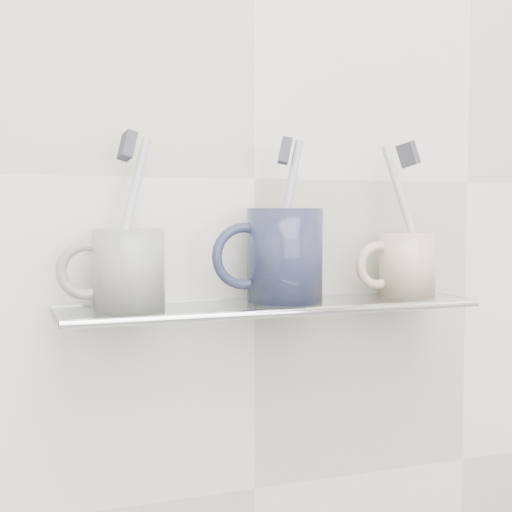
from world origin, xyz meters
name	(u,v)px	position (x,y,z in m)	size (l,w,h in m)	color
wall_back	(254,179)	(0.00, 1.10, 1.25)	(2.50, 2.50, 0.00)	silver
shelf_glass	(272,306)	(0.00, 1.04, 1.10)	(0.50, 0.12, 0.01)	silver
shelf_rail	(290,312)	(0.00, 0.98, 1.10)	(0.01, 0.01, 0.50)	silver
bracket_left	(88,319)	(-0.21, 1.09, 1.09)	(0.02, 0.02, 0.03)	silver
bracket_right	(404,303)	(0.21, 1.09, 1.09)	(0.02, 0.02, 0.03)	silver
mug_left	(129,269)	(-0.17, 1.04, 1.14)	(0.08, 0.08, 0.09)	white
mug_left_handle	(86,270)	(-0.22, 1.04, 1.14)	(0.07, 0.07, 0.01)	white
toothbrush_left	(128,218)	(-0.17, 1.04, 1.20)	(0.01, 0.01, 0.19)	silver
bristles_left	(127,146)	(-0.17, 1.04, 1.28)	(0.01, 0.02, 0.03)	#3B3C44
mug_center	(285,255)	(0.02, 1.04, 1.16)	(0.09, 0.09, 0.11)	#1B2037
mug_center_handle	(244,256)	(-0.03, 1.04, 1.16)	(0.08, 0.08, 0.01)	#1B2037
toothbrush_center	(285,218)	(0.02, 1.04, 1.20)	(0.01, 0.01, 0.19)	#ABA9D3
bristles_center	(285,151)	(0.02, 1.04, 1.28)	(0.01, 0.02, 0.03)	#3B3C44
mug_right	(407,264)	(0.19, 1.04, 1.14)	(0.07, 0.07, 0.08)	beige
mug_right_handle	(378,265)	(0.15, 1.04, 1.14)	(0.06, 0.06, 0.01)	beige
toothbrush_right	(407,217)	(0.19, 1.04, 1.20)	(0.01, 0.01, 0.19)	beige
bristles_right	(408,154)	(0.19, 1.04, 1.28)	(0.01, 0.02, 0.03)	#3B3C44
chrome_cap	(414,290)	(0.20, 1.04, 1.11)	(0.04, 0.04, 0.01)	silver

